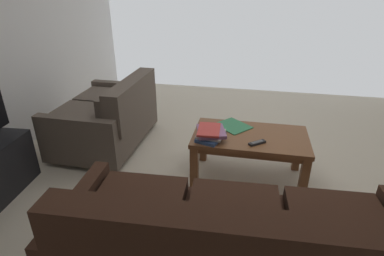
{
  "coord_description": "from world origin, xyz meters",
  "views": [
    {
      "loc": [
        -0.05,
        2.52,
        1.75
      ],
      "look_at": [
        0.35,
        0.53,
        0.78
      ],
      "focal_mm": 29.1,
      "sensor_mm": 36.0,
      "label": 1
    }
  ],
  "objects_px": {
    "book_stack": "(211,133)",
    "coffee_table": "(250,142)",
    "tv_remote": "(257,143)",
    "loose_magazine": "(233,126)",
    "sofa_main": "(232,250)",
    "loveseat_near": "(109,117)"
  },
  "relations": [
    {
      "from": "sofa_main",
      "to": "loveseat_near",
      "type": "bearing_deg",
      "value": -47.47
    },
    {
      "from": "loose_magazine",
      "to": "loveseat_near",
      "type": "bearing_deg",
      "value": 121.19
    },
    {
      "from": "sofa_main",
      "to": "book_stack",
      "type": "distance_m",
      "value": 1.17
    },
    {
      "from": "book_stack",
      "to": "loose_magazine",
      "type": "distance_m",
      "value": 0.34
    },
    {
      "from": "book_stack",
      "to": "coffee_table",
      "type": "bearing_deg",
      "value": -159.06
    },
    {
      "from": "coffee_table",
      "to": "book_stack",
      "type": "distance_m",
      "value": 0.39
    },
    {
      "from": "sofa_main",
      "to": "coffee_table",
      "type": "distance_m",
      "value": 1.26
    },
    {
      "from": "loveseat_near",
      "to": "coffee_table",
      "type": "bearing_deg",
      "value": 165.75
    },
    {
      "from": "loveseat_near",
      "to": "tv_remote",
      "type": "height_order",
      "value": "loveseat_near"
    },
    {
      "from": "book_stack",
      "to": "loveseat_near",
      "type": "bearing_deg",
      "value": -23.47
    },
    {
      "from": "loveseat_near",
      "to": "tv_remote",
      "type": "xyz_separation_m",
      "value": [
        -1.64,
        0.56,
        0.14
      ]
    },
    {
      "from": "sofa_main",
      "to": "book_stack",
      "type": "height_order",
      "value": "sofa_main"
    },
    {
      "from": "sofa_main",
      "to": "tv_remote",
      "type": "distance_m",
      "value": 1.11
    },
    {
      "from": "sofa_main",
      "to": "book_stack",
      "type": "bearing_deg",
      "value": -75.54
    },
    {
      "from": "tv_remote",
      "to": "loose_magazine",
      "type": "distance_m",
      "value": 0.39
    },
    {
      "from": "loveseat_near",
      "to": "book_stack",
      "type": "xyz_separation_m",
      "value": [
        -1.23,
        0.54,
        0.18
      ]
    },
    {
      "from": "tv_remote",
      "to": "loose_magazine",
      "type": "xyz_separation_m",
      "value": [
        0.23,
        -0.32,
        -0.01
      ]
    },
    {
      "from": "tv_remote",
      "to": "loveseat_near",
      "type": "bearing_deg",
      "value": -18.86
    },
    {
      "from": "sofa_main",
      "to": "coffee_table",
      "type": "bearing_deg",
      "value": -92.69
    },
    {
      "from": "coffee_table",
      "to": "tv_remote",
      "type": "bearing_deg",
      "value": 110.82
    },
    {
      "from": "coffee_table",
      "to": "loose_magazine",
      "type": "bearing_deg",
      "value": -42.26
    },
    {
      "from": "tv_remote",
      "to": "book_stack",
      "type": "bearing_deg",
      "value": -3.61
    }
  ]
}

